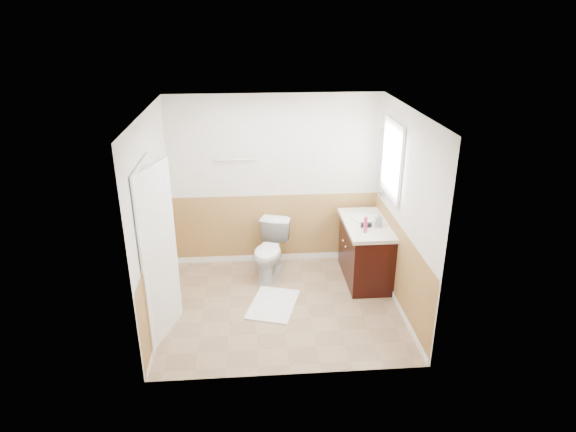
{
  "coord_description": "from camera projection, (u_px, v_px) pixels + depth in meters",
  "views": [
    {
      "loc": [
        -0.35,
        -5.45,
        3.53
      ],
      "look_at": [
        0.1,
        0.25,
        1.15
      ],
      "focal_mm": 31.02,
      "sensor_mm": 36.0,
      "label": 1
    }
  ],
  "objects": [
    {
      "name": "vanity_knob_right",
      "position": [
        343.0,
        240.0,
        6.94
      ],
      "size": [
        0.03,
        0.03,
        0.03
      ],
      "primitive_type": "sphere",
      "color": "silver",
      "rests_on": "vanity_cabinet"
    },
    {
      "name": "door_frame",
      "position": [
        151.0,
        255.0,
        5.48
      ],
      "size": [
        0.02,
        0.92,
        2.1
      ],
      "primitive_type": "cube",
      "color": "white",
      "rests_on": "wall_left"
    },
    {
      "name": "wainscot_right",
      "position": [
        398.0,
        267.0,
        6.32
      ],
      "size": [
        0.0,
        2.6,
        2.6
      ],
      "primitive_type": "plane",
      "rotation": [
        1.57,
        0.0,
        -1.57
      ],
      "color": "#AF7E46",
      "rests_on": "floor"
    },
    {
      "name": "wall_back",
      "position": [
        275.0,
        182.0,
        7.12
      ],
      "size": [
        3.0,
        0.0,
        3.0
      ],
      "primitive_type": "plane",
      "rotation": [
        1.57,
        0.0,
        0.0
      ],
      "color": "silver",
      "rests_on": "floor"
    },
    {
      "name": "hair_dryer_handle",
      "position": [
        364.0,
        227.0,
        6.63
      ],
      "size": [
        0.03,
        0.03,
        0.07
      ],
      "primitive_type": "cylinder",
      "color": "black",
      "rests_on": "countertop"
    },
    {
      "name": "tp_sheet",
      "position": [
        269.0,
        226.0,
        7.3
      ],
      "size": [
        0.1,
        0.01,
        0.16
      ],
      "primitive_type": "cube",
      "color": "white",
      "rests_on": "tp_roll"
    },
    {
      "name": "mirror_panel",
      "position": [
        381.0,
        163.0,
        6.93
      ],
      "size": [
        0.02,
        0.35,
        0.9
      ],
      "primitive_type": "cube",
      "color": "silver",
      "rests_on": "wall_right"
    },
    {
      "name": "faucet",
      "position": [
        378.0,
        214.0,
        6.88
      ],
      "size": [
        0.02,
        0.02,
        0.14
      ],
      "primitive_type": "cylinder",
      "color": "silver",
      "rests_on": "countertop"
    },
    {
      "name": "wall_front",
      "position": [
        290.0,
        269.0,
        4.73
      ],
      "size": [
        3.0,
        0.0,
        3.0
      ],
      "primitive_type": "plane",
      "rotation": [
        -1.57,
        0.0,
        0.0
      ],
      "color": "silver",
      "rests_on": "floor"
    },
    {
      "name": "towel_bar",
      "position": [
        236.0,
        160.0,
        6.89
      ],
      "size": [
        0.62,
        0.02,
        0.02
      ],
      "primitive_type": "cylinder",
      "rotation": [
        0.0,
        1.57,
        0.0
      ],
      "color": "silver",
      "rests_on": "wall_back"
    },
    {
      "name": "vanity_knob_left",
      "position": [
        346.0,
        247.0,
        6.75
      ],
      "size": [
        0.03,
        0.03,
        0.03
      ],
      "primitive_type": "sphere",
      "color": "silver",
      "rests_on": "vanity_cabinet"
    },
    {
      "name": "floor",
      "position": [
        282.0,
        306.0,
        6.4
      ],
      "size": [
        3.0,
        3.0,
        0.0
      ],
      "primitive_type": "plane",
      "color": "#8C7051",
      "rests_on": "ground"
    },
    {
      "name": "bath_mat",
      "position": [
        273.0,
        304.0,
        6.42
      ],
      "size": [
        0.76,
        0.93,
        0.02
      ],
      "primitive_type": "cube",
      "rotation": [
        0.0,
        0.0,
        -0.3
      ],
      "color": "white",
      "rests_on": "floor"
    },
    {
      "name": "hair_dryer_body",
      "position": [
        366.0,
        225.0,
        6.61
      ],
      "size": [
        0.14,
        0.07,
        0.07
      ],
      "primitive_type": "cylinder",
      "rotation": [
        0.0,
        1.57,
        0.0
      ],
      "color": "black",
      "rests_on": "countertop"
    },
    {
      "name": "tp_roll",
      "position": [
        269.0,
        219.0,
        7.26
      ],
      "size": [
        0.1,
        0.11,
        0.11
      ],
      "primitive_type": "cylinder",
      "rotation": [
        0.0,
        1.57,
        0.0
      ],
      "color": "white",
      "rests_on": "tp_holder_bar"
    },
    {
      "name": "tp_holder_bar",
      "position": [
        269.0,
        219.0,
        7.26
      ],
      "size": [
        0.14,
        0.02,
        0.02
      ],
      "primitive_type": "cylinder",
      "rotation": [
        0.0,
        1.57,
        0.0
      ],
      "color": "silver",
      "rests_on": "wall_back"
    },
    {
      "name": "lotion_bottle",
      "position": [
        365.0,
        225.0,
        6.43
      ],
      "size": [
        0.05,
        0.05,
        0.22
      ],
      "primitive_type": "cylinder",
      "color": "#CB3462",
      "rests_on": "countertop"
    },
    {
      "name": "ceiling",
      "position": [
        281.0,
        111.0,
        5.44
      ],
      "size": [
        3.0,
        3.0,
        0.0
      ],
      "primitive_type": "plane",
      "rotation": [
        3.14,
        0.0,
        0.0
      ],
      "color": "white",
      "rests_on": "floor"
    },
    {
      "name": "soap_dispenser",
      "position": [
        379.0,
        220.0,
        6.61
      ],
      "size": [
        0.09,
        0.09,
        0.18
      ],
      "primitive_type": "imported",
      "rotation": [
        0.0,
        0.0,
        -0.09
      ],
      "color": "gray",
      "rests_on": "countertop"
    },
    {
      "name": "wainscot_left",
      "position": [
        161.0,
        277.0,
        6.1
      ],
      "size": [
        0.0,
        2.6,
        2.6
      ],
      "primitive_type": "plane",
      "rotation": [
        1.57,
        0.0,
        1.57
      ],
      "color": "#AF7E46",
      "rests_on": "floor"
    },
    {
      "name": "window_frame",
      "position": [
        392.0,
        160.0,
        6.38
      ],
      "size": [
        0.04,
        0.8,
        1.0
      ],
      "primitive_type": "cube",
      "color": "white",
      "rests_on": "wall_right"
    },
    {
      "name": "sink_basin",
      "position": [
        365.0,
        218.0,
        6.89
      ],
      "size": [
        0.36,
        0.36,
        0.02
      ],
      "primitive_type": "cylinder",
      "color": "silver",
      "rests_on": "countertop"
    },
    {
      "name": "door_knob",
      "position": [
        168.0,
        248.0,
        5.83
      ],
      "size": [
        0.06,
        0.06,
        0.06
      ],
      "primitive_type": "sphere",
      "color": "silver",
      "rests_on": "door"
    },
    {
      "name": "toilet",
      "position": [
        270.0,
        251.0,
        7.0
      ],
      "size": [
        0.64,
        0.86,
        0.78
      ],
      "primitive_type": "imported",
      "rotation": [
        0.0,
        0.0,
        -0.3
      ],
      "color": "silver",
      "rests_on": "floor"
    },
    {
      "name": "vanity_cabinet",
      "position": [
        365.0,
        252.0,
        6.93
      ],
      "size": [
        0.55,
        1.1,
        0.8
      ],
      "primitive_type": "cube",
      "color": "black",
      "rests_on": "floor"
    },
    {
      "name": "window_glass",
      "position": [
        393.0,
        160.0,
        6.38
      ],
      "size": [
        0.01,
        0.7,
        0.9
      ],
      "primitive_type": "cube",
      "color": "white",
      "rests_on": "wall_right"
    },
    {
      "name": "wall_right",
      "position": [
        404.0,
        213.0,
        6.03
      ],
      "size": [
        0.0,
        3.0,
        3.0
      ],
      "primitive_type": "plane",
      "rotation": [
        1.57,
        0.0,
        -1.57
      ],
      "color": "silver",
      "rests_on": "floor"
    },
    {
      "name": "door",
      "position": [
        158.0,
        255.0,
        5.49
      ],
      "size": [
        0.29,
        0.78,
        2.04
      ],
      "primitive_type": "cube",
      "rotation": [
        0.0,
        0.0,
        -0.31
      ],
      "color": "white",
      "rests_on": "wall_left"
    },
    {
      "name": "wainscot_front",
      "position": [
        290.0,
        334.0,
        5.02
      ],
      "size": [
        3.0,
        0.0,
        3.0
      ],
      "primitive_type": "plane",
      "rotation": [
        -1.57,
        0.0,
        0.0
      ],
      "color": "#AF7E46",
      "rests_on": "floor"
    },
    {
      "name": "wall_left",
      "position": [
        153.0,
        220.0,
        5.81
      ],
      "size": [
        0.0,
        3.0,
        3.0
      ],
      "primitive_type": "plane",
      "rotation": [
        1.57,
        0.0,
        1.57
      ],
      "color": "silver",
      "rests_on": "floor"
    },
    {
      "name": "wainscot_back",
      "position": [
        276.0,
        230.0,
        7.4
      ],
      "size": [
        3.0,
        0.0,
        3.0
      ],
      "primitive_type": "plane",
      "rotation": [
        1.57,
        0.0,
        0.0
      ],
      "color": "#AF7E46",
      "rests_on": "floor"
    },
    {
      "name": "countertop",
      "position": [
        366.0,
        225.0,
        6.76
      ],
      "size": [
        0.6,
        1.15,
        0.05
      ],
      "primitive_type": "cube",
      "color": "beige",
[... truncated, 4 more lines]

